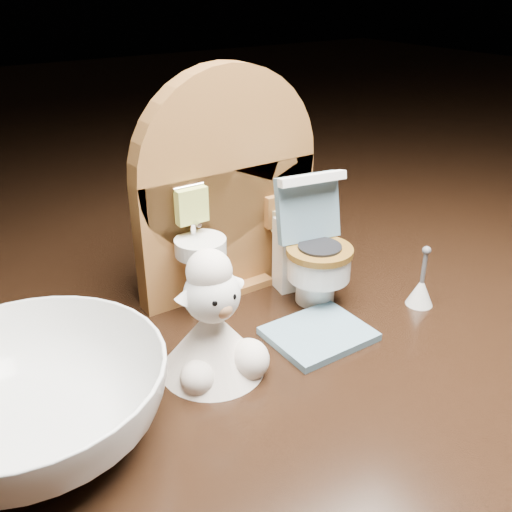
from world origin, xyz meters
The scene contains 6 objects.
backdrop_panel centered at (0.00, 0.06, 0.07)m, with size 0.13×0.05×0.15m.
toy_toilet centered at (0.04, 0.02, 0.03)m, with size 0.05×0.06×0.09m.
bath_mat centered at (0.01, -0.02, 0.00)m, with size 0.06×0.05×0.00m, color slate.
toilet_brush centered at (0.09, -0.03, 0.01)m, with size 0.02×0.02×0.04m.
plush_lamb centered at (-0.06, -0.01, 0.03)m, with size 0.06×0.06×0.07m.
ceramic_bowl centered at (-0.15, -0.01, 0.02)m, with size 0.13×0.13×0.04m, color white.
Camera 1 is at (-0.18, -0.24, 0.20)m, focal length 40.00 mm.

